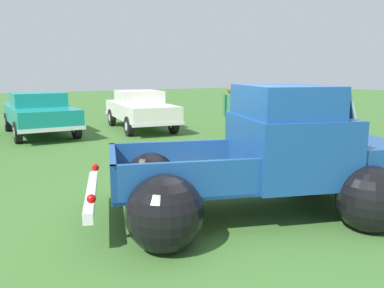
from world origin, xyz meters
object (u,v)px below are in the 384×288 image
show_car_1 (39,112)px  spectator_0 (231,111)px  show_car_2 (140,108)px  vintage_pickup_truck (271,164)px

show_car_1 → spectator_0: (4.41, -4.94, 0.20)m
show_car_2 → show_car_1: bearing=-91.6°
show_car_1 → spectator_0: size_ratio=2.65×
vintage_pickup_truck → show_car_1: (-1.52, 9.84, 0.03)m
vintage_pickup_truck → show_car_2: (1.95, 9.23, 0.02)m
show_car_2 → spectator_0: size_ratio=2.69×
vintage_pickup_truck → show_car_1: size_ratio=1.10×
vintage_pickup_truck → show_car_2: vintage_pickup_truck is taller
show_car_2 → spectator_0: bearing=20.6°
vintage_pickup_truck → show_car_1: vintage_pickup_truck is taller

